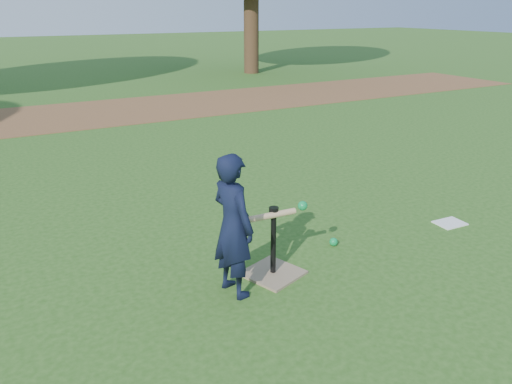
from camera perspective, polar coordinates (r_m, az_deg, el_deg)
ground at (r=4.41m, az=-1.20°, el=-8.60°), size 80.00×80.00×0.00m
dirt_strip at (r=11.27m, az=-19.36°, el=8.37°), size 24.00×3.00×0.01m
child at (r=3.81m, az=-2.65°, el=-3.88°), size 0.35×0.46×1.15m
wiffle_ball_ground at (r=4.82m, az=8.85°, el=-5.64°), size 0.08×0.08×0.08m
clipboard at (r=5.63m, az=21.28°, el=-3.33°), size 0.31×0.24×0.01m
batting_tee at (r=4.25m, az=1.96°, el=-8.08°), size 0.55×0.55×0.61m
swing_action at (r=3.99m, az=1.34°, el=-2.72°), size 0.73×0.13×0.12m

